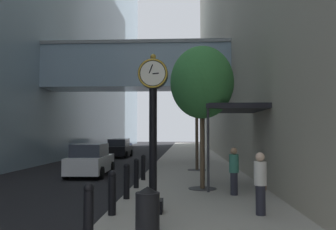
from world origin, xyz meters
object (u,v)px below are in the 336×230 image
Objects in this scene: street_clock at (153,125)px; bollard_fifth at (143,167)px; bollard_third at (127,180)px; street_tree_near at (202,83)px; bollard_fourth at (136,172)px; car_black_far at (119,148)px; car_white_near at (90,160)px; pedestrian_walking at (260,182)px; bollard_second at (112,192)px; street_tree_mid_near at (197,81)px; pedestrian_by_clock at (234,170)px; car_blue_mid at (122,145)px; bollard_nearest at (88,211)px; trash_bin at (148,210)px.

bollard_fifth is (-1.06, 6.52, -1.80)m from street_clock.
bollard_third is 0.21× the size of street_tree_near.
bollard_fourth is (-1.06, 4.23, -1.80)m from street_clock.
street_tree_near is 1.33× the size of car_black_far.
street_clock is 1.03× the size of car_white_near.
bollard_fourth is at bearing 132.29° from pedestrian_walking.
bollard_second is 12.49m from street_tree_mid_near.
bollard_third is at bearing -65.89° from car_white_near.
bollard_fifth is at bearing 134.84° from pedestrian_by_clock.
car_blue_mid is (-5.80, 30.51, 0.02)m from bollard_third.
pedestrian_walking is at bearing -73.31° from car_blue_mid.
bollard_nearest is 4.71m from pedestrian_walking.
car_black_far is at bearing 102.85° from bollard_fourth.
street_tree_near reaches higher than bollard_third.
bollard_fourth is 0.27× the size of car_blue_mid.
bollard_fifth is (0.00, 4.59, 0.00)m from bollard_third.
bollard_fifth is 0.28× the size of car_black_far.
bollard_third is 0.71× the size of pedestrian_by_clock.
street_tree_mid_near is 3.87× the size of pedestrian_by_clock.
bollard_third is at bearing -166.36° from pedestrian_by_clock.
car_blue_mid is at bearing 106.56° from street_tree_near.
bollard_third is 10.47m from street_tree_mid_near.
car_black_far is at bearing -80.90° from car_blue_mid.
street_tree_near is 3.38× the size of pedestrian_by_clock.
bollard_third is 4.93m from street_tree_near.
car_white_near is (-5.79, -1.92, -4.56)m from street_tree_mid_near.
pedestrian_by_clock is (2.61, 2.83, -1.54)m from street_clock.
car_white_near is (-4.32, 11.21, 0.16)m from trash_bin.
pedestrian_walking is 24.59m from car_black_far.
bollard_fourth is at bearing -77.15° from car_black_far.
bollard_fifth is 7.76m from pedestrian_walking.
street_clock is at bearing 68.18° from bollard_nearest.
pedestrian_walking is (3.98, -6.66, 0.26)m from bollard_fifth.
street_clock is 4.21× the size of trash_bin.
street_tree_mid_near reaches higher than car_blue_mid.
pedestrian_walking is (3.98, 0.21, 0.26)m from bollard_second.
bollard_second is 4.59m from bollard_fourth.
bollard_second is at bearing -161.35° from street_clock.
trash_bin is (1.15, -8.71, -0.08)m from bollard_fifth.
car_black_far is (-1.11, 14.00, -0.01)m from car_white_near.
bollard_fifth is at bearing -120.65° from street_tree_mid_near.
street_tree_mid_near reaches higher than bollard_fourth.
bollard_fifth is 0.71× the size of pedestrian_by_clock.
bollard_third is 0.28× the size of car_black_far.
pedestrian_by_clock reaches higher than bollard_fourth.
street_clock is at bearing -78.07° from car_blue_mid.
car_white_near reaches higher than trash_bin.
bollard_fourth is (0.00, 2.29, 0.00)m from bollard_third.
trash_bin is at bearing -144.10° from pedestrian_walking.
car_black_far is at bearing 94.55° from car_white_near.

